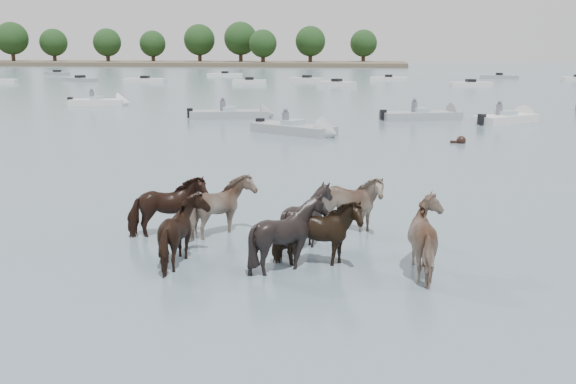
# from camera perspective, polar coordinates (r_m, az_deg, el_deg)

# --- Properties ---
(ground) EXTENTS (400.00, 400.00, 0.00)m
(ground) POSITION_cam_1_polar(r_m,az_deg,el_deg) (13.74, -10.80, -5.67)
(ground) COLOR #4B606C
(ground) RESTS_ON ground
(shoreline) EXTENTS (160.00, 30.00, 1.00)m
(shoreline) POSITION_cam_1_polar(r_m,az_deg,el_deg) (178.57, -16.51, 11.09)
(shoreline) COLOR #4C4233
(shoreline) RESTS_ON ground
(pony_herd) EXTENTS (7.95, 4.29, 1.60)m
(pony_herd) POSITION_cam_1_polar(r_m,az_deg,el_deg) (13.51, -0.29, -2.89)
(pony_herd) COLOR black
(pony_herd) RESTS_ON ground
(swimming_pony) EXTENTS (0.72, 0.44, 0.44)m
(swimming_pony) POSITION_cam_1_polar(r_m,az_deg,el_deg) (30.57, 15.27, 4.47)
(swimming_pony) COLOR black
(swimming_pony) RESTS_ON ground
(motorboat_a) EXTENTS (5.61, 2.88, 1.92)m
(motorboat_a) POSITION_cam_1_polar(r_m,az_deg,el_deg) (40.47, -4.24, 7.00)
(motorboat_a) COLOR gray
(motorboat_a) RESTS_ON ground
(motorboat_b) EXTENTS (5.13, 3.92, 1.92)m
(motorboat_b) POSITION_cam_1_polar(r_m,az_deg,el_deg) (32.34, 1.51, 5.58)
(motorboat_b) COLOR gray
(motorboat_b) RESTS_ON ground
(motorboat_c) EXTENTS (5.57, 3.28, 1.92)m
(motorboat_c) POSITION_cam_1_polar(r_m,az_deg,el_deg) (40.62, 12.87, 6.74)
(motorboat_c) COLOR gray
(motorboat_c) RESTS_ON ground
(motorboat_d) EXTENTS (4.60, 4.43, 1.92)m
(motorboat_d) POSITION_cam_1_polar(r_m,az_deg,el_deg) (40.34, 19.66, 6.28)
(motorboat_d) COLOR silver
(motorboat_d) RESTS_ON ground
(motorboat_f) EXTENTS (4.83, 2.40, 1.92)m
(motorboat_f) POSITION_cam_1_polar(r_m,az_deg,el_deg) (51.36, -16.07, 7.78)
(motorboat_f) COLOR silver
(motorboat_f) RESTS_ON ground
(distant_flotilla) EXTENTS (103.81, 27.41, 0.93)m
(distant_flotilla) POSITION_cam_1_polar(r_m,az_deg,el_deg) (87.73, 5.56, 10.12)
(distant_flotilla) COLOR gray
(distant_flotilla) RESTS_ON ground
(treeline) EXTENTS (146.27, 21.03, 11.33)m
(treeline) POSITION_cam_1_polar(r_m,az_deg,el_deg) (180.30, -17.90, 12.87)
(treeline) COLOR #382619
(treeline) RESTS_ON ground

